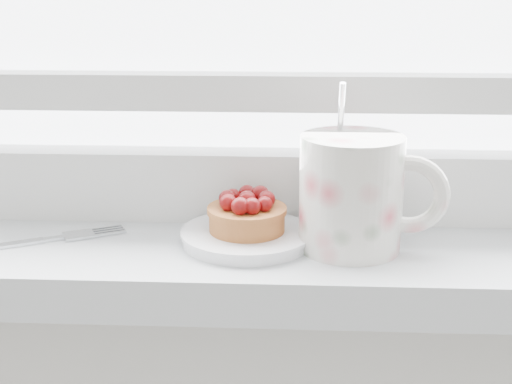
# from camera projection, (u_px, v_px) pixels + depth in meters

# --- Properties ---
(saucer) EXTENTS (0.12, 0.12, 0.01)m
(saucer) POSITION_uv_depth(u_px,v_px,m) (247.00, 236.00, 0.66)
(saucer) COLOR white
(saucer) RESTS_ON windowsill
(raspberry_tart) EXTENTS (0.07, 0.07, 0.04)m
(raspberry_tart) POSITION_uv_depth(u_px,v_px,m) (247.00, 213.00, 0.66)
(raspberry_tart) COLOR brown
(raspberry_tart) RESTS_ON saucer
(floral_mug) EXTENTS (0.14, 0.11, 0.15)m
(floral_mug) POSITION_uv_depth(u_px,v_px,m) (355.00, 191.00, 0.64)
(floral_mug) COLOR silver
(floral_mug) RESTS_ON windowsill
(fork) EXTENTS (0.17, 0.10, 0.00)m
(fork) POSITION_uv_depth(u_px,v_px,m) (27.00, 242.00, 0.66)
(fork) COLOR silver
(fork) RESTS_ON windowsill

